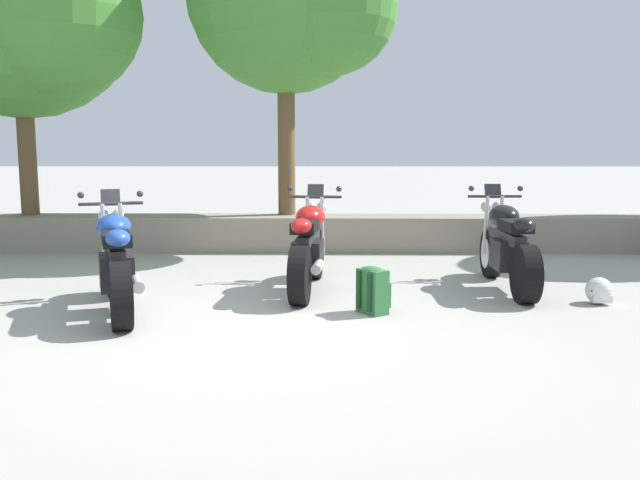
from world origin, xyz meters
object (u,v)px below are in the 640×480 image
(motorcycle_red_centre, at_px, (309,248))
(rider_helmet, at_px, (599,291))
(motorcycle_blue_near_left, at_px, (116,263))
(motorcycle_black_far_right, at_px, (507,247))
(rider_backpack, at_px, (373,289))
(leafy_tree_mid_left, at_px, (26,1))

(motorcycle_red_centre, bearing_deg, rider_helmet, -12.10)
(motorcycle_blue_near_left, xyz_separation_m, motorcycle_black_far_right, (4.17, 1.13, 0.00))
(motorcycle_red_centre, relative_size, rider_backpack, 4.40)
(leafy_tree_mid_left, bearing_deg, motorcycle_red_centre, -34.98)
(motorcycle_blue_near_left, relative_size, motorcycle_red_centre, 0.96)
(motorcycle_red_centre, height_order, leafy_tree_mid_left, leafy_tree_mid_left)
(motorcycle_black_far_right, distance_m, rider_helmet, 1.14)
(rider_helmet, bearing_deg, rider_backpack, -169.76)
(rider_helmet, relative_size, leafy_tree_mid_left, 0.05)
(leafy_tree_mid_left, bearing_deg, motorcycle_black_far_right, -24.07)
(motorcycle_black_far_right, height_order, leafy_tree_mid_left, leafy_tree_mid_left)
(motorcycle_black_far_right, xyz_separation_m, rider_helmet, (0.77, -0.77, -0.35))
(motorcycle_red_centre, relative_size, motorcycle_black_far_right, 1.00)
(motorcycle_blue_near_left, bearing_deg, leafy_tree_mid_left, 121.94)
(motorcycle_blue_near_left, relative_size, leafy_tree_mid_left, 0.37)
(motorcycle_blue_near_left, distance_m, leafy_tree_mid_left, 5.96)
(motorcycle_red_centre, distance_m, motorcycle_black_far_right, 2.29)
(motorcycle_blue_near_left, bearing_deg, motorcycle_red_centre, 28.54)
(motorcycle_red_centre, distance_m, rider_backpack, 1.30)
(rider_helmet, distance_m, leafy_tree_mid_left, 9.22)
(rider_backpack, bearing_deg, motorcycle_blue_near_left, 178.54)
(motorcycle_black_far_right, relative_size, rider_backpack, 4.39)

